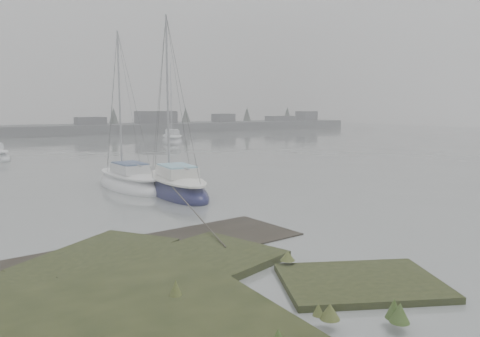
% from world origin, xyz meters
% --- Properties ---
extents(ground, '(160.00, 160.00, 0.00)m').
position_xyz_m(ground, '(0.00, 30.00, 0.00)').
color(ground, slate).
rests_on(ground, ground).
extents(far_shoreline, '(60.00, 8.00, 4.15)m').
position_xyz_m(far_shoreline, '(26.84, 61.90, 0.85)').
color(far_shoreline, '#4C4F51').
rests_on(far_shoreline, ground).
extents(sailboat_main, '(2.45, 6.37, 8.82)m').
position_xyz_m(sailboat_main, '(1.50, 11.99, 0.27)').
color(sailboat_main, '#0E0F39').
rests_on(sailboat_main, ground).
extents(sailboat_white, '(2.41, 6.01, 8.29)m').
position_xyz_m(sailboat_white, '(0.15, 14.62, 0.26)').
color(sailboat_white, white).
rests_on(sailboat_white, ground).
extents(sailboat_far_b, '(4.44, 7.07, 9.48)m').
position_xyz_m(sailboat_far_b, '(13.65, 40.27, 0.29)').
color(sailboat_far_b, '#AFB3BA').
rests_on(sailboat_far_b, ground).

